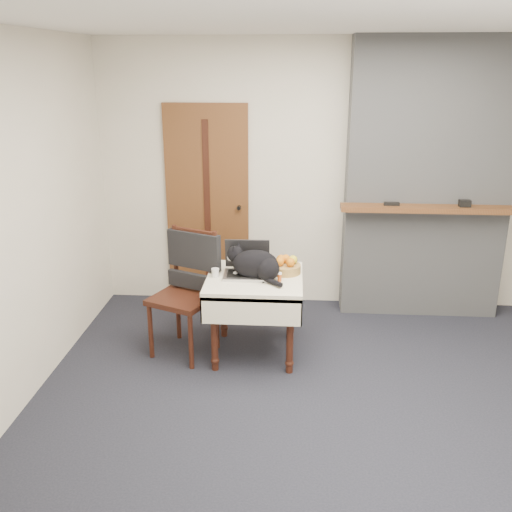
{
  "coord_description": "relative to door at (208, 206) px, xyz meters",
  "views": [
    {
      "loc": [
        -0.33,
        -3.52,
        2.37
      ],
      "look_at": [
        -0.63,
        0.77,
        0.9
      ],
      "focal_mm": 40.0,
      "sensor_mm": 36.0,
      "label": 1
    }
  ],
  "objects": [
    {
      "name": "ground",
      "position": [
        1.2,
        -1.97,
        -1.0
      ],
      "size": [
        4.5,
        4.5,
        0.0
      ],
      "primitive_type": "plane",
      "color": "black",
      "rests_on": "ground"
    },
    {
      "name": "room_shell",
      "position": [
        1.2,
        -1.51,
        0.76
      ],
      "size": [
        4.52,
        4.01,
        2.61
      ],
      "color": "beige",
      "rests_on": "ground"
    },
    {
      "name": "door",
      "position": [
        0.0,
        0.0,
        0.0
      ],
      "size": [
        0.82,
        0.1,
        2.0
      ],
      "color": "brown",
      "rests_on": "ground"
    },
    {
      "name": "chimney",
      "position": [
        2.1,
        -0.13,
        0.3
      ],
      "size": [
        1.62,
        0.48,
        2.6
      ],
      "color": "gray",
      "rests_on": "ground"
    },
    {
      "name": "side_table",
      "position": [
        0.55,
        -1.15,
        -0.41
      ],
      "size": [
        0.78,
        0.78,
        0.7
      ],
      "color": "black",
      "rests_on": "ground"
    },
    {
      "name": "laptop",
      "position": [
        0.48,
        -1.09,
        -0.23
      ],
      "size": [
        0.38,
        0.33,
        0.28
      ],
      "rotation": [
        0.0,
        0.0,
        0.03
      ],
      "color": "#B7B7BC",
      "rests_on": "side_table"
    },
    {
      "name": "cat",
      "position": [
        0.57,
        -1.18,
        -0.18
      ],
      "size": [
        0.49,
        0.4,
        0.27
      ],
      "rotation": [
        0.0,
        0.0,
        -0.41
      ],
      "color": "black",
      "rests_on": "side_table"
    },
    {
      "name": "cream_jar",
      "position": [
        0.23,
        -1.18,
        -0.26
      ],
      "size": [
        0.06,
        0.06,
        0.07
      ],
      "primitive_type": "cylinder",
      "color": "silver",
      "rests_on": "side_table"
    },
    {
      "name": "pill_bottle",
      "position": [
        0.76,
        -1.24,
        -0.26
      ],
      "size": [
        0.04,
        0.04,
        0.07
      ],
      "color": "#B54616",
      "rests_on": "side_table"
    },
    {
      "name": "fruit_basket",
      "position": [
        0.81,
        -1.04,
        -0.24
      ],
      "size": [
        0.25,
        0.25,
        0.14
      ],
      "color": "#A77A43",
      "rests_on": "side_table"
    },
    {
      "name": "desk_clutter",
      "position": [
        0.71,
        -1.15,
        -0.3
      ],
      "size": [
        0.12,
        0.1,
        0.01
      ],
      "primitive_type": "cube",
      "rotation": [
        0.0,
        0.0,
        0.64
      ],
      "color": "black",
      "rests_on": "side_table"
    },
    {
      "name": "chair",
      "position": [
        0.0,
        -1.08,
        -0.32
      ],
      "size": [
        0.62,
        0.62,
        1.06
      ],
      "rotation": [
        0.0,
        0.0,
        -0.41
      ],
      "color": "black",
      "rests_on": "ground"
    }
  ]
}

